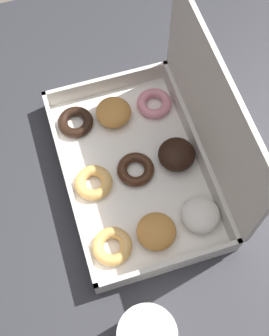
{
  "coord_description": "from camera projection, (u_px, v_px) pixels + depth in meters",
  "views": [
    {
      "loc": [
        0.32,
        -0.16,
        1.52
      ],
      "look_at": [
        -0.03,
        -0.05,
        0.76
      ],
      "focal_mm": 50.0,
      "sensor_mm": 36.0,
      "label": 1
    }
  ],
  "objects": [
    {
      "name": "dining_table",
      "position": [
        161.0,
        197.0,
        0.95
      ],
      "size": [
        1.03,
        1.02,
        0.74
      ],
      "color": "#2D2D33",
      "rests_on": "ground_plane"
    },
    {
      "name": "donut_box",
      "position": [
        154.0,
        157.0,
        0.82
      ],
      "size": [
        0.39,
        0.26,
        0.26
      ],
      "color": "silver",
      "rests_on": "dining_table"
    },
    {
      "name": "ground_plane",
      "position": [
        151.0,
        270.0,
        1.52
      ],
      "size": [
        8.0,
        8.0,
        0.0
      ],
      "primitive_type": "plane",
      "color": "#6B6054"
    }
  ]
}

